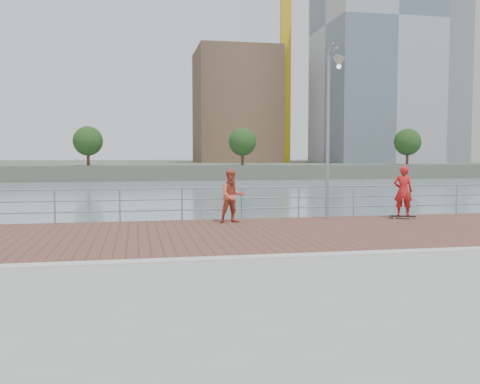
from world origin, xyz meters
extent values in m
plane|color=slate|center=(0.00, 0.00, -2.00)|extent=(400.00, 400.00, 0.00)
cube|color=brown|center=(0.00, 3.60, 0.01)|extent=(40.00, 6.80, 0.02)
cube|color=#B7B5AD|center=(0.00, 0.00, 0.03)|extent=(40.00, 0.40, 0.06)
cube|color=#4C5142|center=(0.00, 122.50, -0.75)|extent=(320.00, 95.00, 2.50)
cylinder|color=#8C9EA8|center=(-5.13, 7.00, 0.55)|extent=(0.06, 0.06, 1.10)
cylinder|color=#8C9EA8|center=(-3.08, 7.00, 0.55)|extent=(0.06, 0.06, 1.10)
cylinder|color=#8C9EA8|center=(-1.03, 7.00, 0.55)|extent=(0.06, 0.06, 1.10)
cylinder|color=#8C9EA8|center=(1.03, 7.00, 0.55)|extent=(0.06, 0.06, 1.10)
cylinder|color=#8C9EA8|center=(3.08, 7.00, 0.55)|extent=(0.06, 0.06, 1.10)
cylinder|color=#8C9EA8|center=(5.13, 7.00, 0.55)|extent=(0.06, 0.06, 1.10)
cylinder|color=#8C9EA8|center=(7.18, 7.00, 0.55)|extent=(0.06, 0.06, 1.10)
cylinder|color=#8C9EA8|center=(9.24, 7.00, 0.55)|extent=(0.06, 0.06, 1.10)
cylinder|color=#8C9EA8|center=(0.00, 7.00, 1.10)|extent=(39.00, 0.05, 0.05)
cylinder|color=#8C9EA8|center=(0.00, 7.00, 0.73)|extent=(39.00, 0.05, 0.05)
cylinder|color=#8C9EA8|center=(0.00, 7.00, 0.36)|extent=(39.00, 0.05, 0.05)
cylinder|color=gray|center=(3.95, 6.50, 2.82)|extent=(0.11, 0.11, 5.63)
cylinder|color=gray|center=(3.95, 6.03, 5.63)|extent=(0.07, 0.94, 0.07)
cone|color=#B2B2AD|center=(3.95, 5.56, 5.45)|extent=(0.41, 0.41, 0.33)
cube|color=black|center=(6.49, 5.93, 0.10)|extent=(0.88, 0.56, 0.03)
cylinder|color=beige|center=(6.21, 5.97, 0.05)|extent=(0.08, 0.07, 0.07)
cylinder|color=beige|center=(6.71, 5.74, 0.05)|extent=(0.08, 0.07, 0.07)
cylinder|color=beige|center=(6.27, 6.11, 0.05)|extent=(0.08, 0.07, 0.07)
cylinder|color=beige|center=(6.78, 5.89, 0.05)|extent=(0.08, 0.07, 0.07)
imported|color=red|center=(6.49, 5.93, 0.97)|extent=(0.75, 0.64, 1.74)
imported|color=#C25239|center=(0.52, 6.00, 0.89)|extent=(0.92, 0.76, 1.74)
cube|color=gold|center=(30.00, 104.00, 25.50)|extent=(2.00, 2.00, 50.00)
cube|color=brown|center=(20.00, 110.00, 13.22)|extent=(18.00, 18.00, 25.44)
cube|color=#9E9EA3|center=(48.00, 98.00, 29.45)|extent=(22.00, 22.00, 57.90)
cube|color=#B2ADA3|center=(72.00, 108.00, 36.83)|extent=(20.00, 20.00, 72.66)
cylinder|color=#473323|center=(-10.00, 77.00, 2.32)|extent=(0.50, 0.50, 3.64)
sphere|color=#193814|center=(-10.00, 77.00, 4.41)|extent=(4.69, 4.69, 4.69)
cylinder|color=#473323|center=(15.00, 77.00, 2.32)|extent=(0.50, 0.50, 3.65)
sphere|color=#193814|center=(15.00, 77.00, 4.41)|extent=(4.69, 4.69, 4.69)
cylinder|color=#473323|center=(45.00, 77.00, 2.36)|extent=(0.50, 0.50, 3.72)
sphere|color=#193814|center=(45.00, 77.00, 4.49)|extent=(4.78, 4.78, 4.78)
camera|label=1|loc=(-2.53, -11.00, 2.23)|focal=40.00mm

